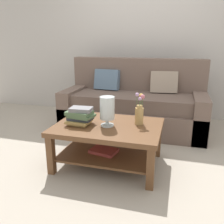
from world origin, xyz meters
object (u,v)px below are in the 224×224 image
object	(u,v)px
coffee_table	(108,136)
glass_hurricane_vase	(107,109)
couch	(134,105)
book_stack_main	(80,116)
flower_pitcher	(139,112)

from	to	relation	value
coffee_table	glass_hurricane_vase	xyz separation A→B (m)	(0.00, -0.03, 0.31)
couch	book_stack_main	world-z (taller)	couch
glass_hurricane_vase	flower_pitcher	distance (m)	0.35
glass_hurricane_vase	flower_pitcher	bearing A→B (deg)	25.34
glass_hurricane_vase	couch	bearing A→B (deg)	87.93
coffee_table	couch	bearing A→B (deg)	87.80
flower_pitcher	glass_hurricane_vase	bearing A→B (deg)	-154.66
couch	glass_hurricane_vase	bearing A→B (deg)	-92.07
couch	book_stack_main	bearing A→B (deg)	-104.71
couch	flower_pitcher	xyz separation A→B (m)	(0.27, -1.12, 0.23)
book_stack_main	flower_pitcher	xyz separation A→B (m)	(0.61, 0.18, 0.04)
book_stack_main	coffee_table	bearing A→B (deg)	11.56
flower_pitcher	coffee_table	bearing A→B (deg)	-159.54
glass_hurricane_vase	flower_pitcher	xyz separation A→B (m)	(0.31, 0.15, -0.05)
coffee_table	book_stack_main	xyz separation A→B (m)	(-0.29, -0.06, 0.22)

